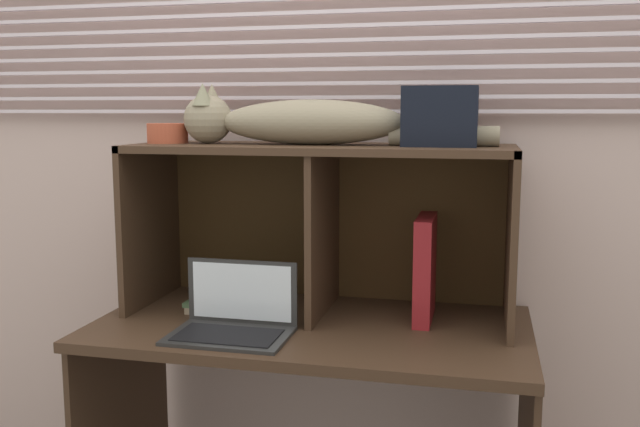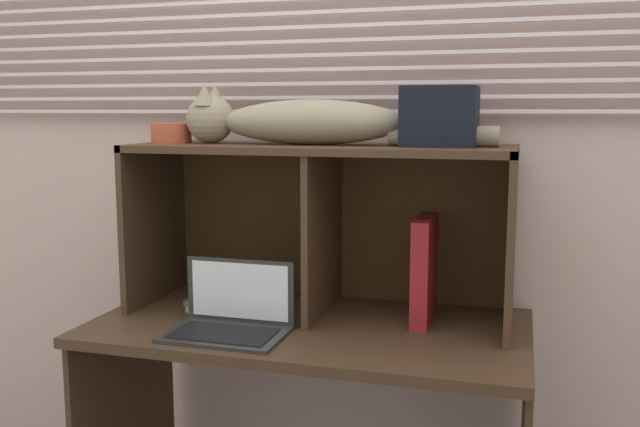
{
  "view_description": "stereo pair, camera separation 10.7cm",
  "coord_description": "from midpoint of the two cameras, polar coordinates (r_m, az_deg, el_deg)",
  "views": [
    {
      "loc": [
        0.48,
        -1.73,
        1.33
      ],
      "look_at": [
        0.0,
        0.3,
        1.02
      ],
      "focal_mm": 39.19,
      "sensor_mm": 36.0,
      "label": 1
    },
    {
      "loc": [
        0.58,
        -1.7,
        1.33
      ],
      "look_at": [
        0.0,
        0.3,
        1.02
      ],
      "focal_mm": 39.19,
      "sensor_mm": 36.0,
      "label": 2
    }
  ],
  "objects": [
    {
      "name": "hutch_shelf_unit",
      "position": [
        2.13,
        -1.18,
        1.22
      ],
      "size": [
        1.14,
        0.4,
        0.51
      ],
      "color": "#402C1D",
      "rests_on": "desk"
    },
    {
      "name": "storage_box",
      "position": [
        2.02,
        8.32,
        7.85
      ],
      "size": [
        0.21,
        0.18,
        0.17
      ],
      "primitive_type": "cube",
      "color": "black",
      "rests_on": "hutch_shelf_unit"
    },
    {
      "name": "small_basket",
      "position": [
        2.26,
        -13.68,
        6.39
      ],
      "size": [
        0.13,
        0.13,
        0.06
      ],
      "primitive_type": "cylinder",
      "color": "#B65035",
      "rests_on": "hutch_shelf_unit"
    },
    {
      "name": "laptop",
      "position": [
        1.98,
        -8.63,
        -8.61
      ],
      "size": [
        0.33,
        0.22,
        0.19
      ],
      "color": "#2B2B2B",
      "rests_on": "desk"
    },
    {
      "name": "desk",
      "position": [
        2.11,
        -2.23,
        -12.75
      ],
      "size": [
        1.26,
        0.66,
        0.72
      ],
      "color": "#402C1D",
      "rests_on": "ground"
    },
    {
      "name": "back_panel_with_blinds",
      "position": [
        2.33,
        0.1,
        6.67
      ],
      "size": [
        4.4,
        0.08,
        2.5
      ],
      "color": "beige",
      "rests_on": "ground"
    },
    {
      "name": "binder_upright",
      "position": [
        2.08,
        7.12,
        -4.46
      ],
      "size": [
        0.05,
        0.23,
        0.31
      ],
      "primitive_type": "cube",
      "color": "maroon",
      "rests_on": "desk"
    },
    {
      "name": "cat",
      "position": [
        2.11,
        -3.54,
        7.52
      ],
      "size": [
        0.95,
        0.17,
        0.18
      ],
      "color": "gray",
      "rests_on": "hutch_shelf_unit"
    },
    {
      "name": "book_stack",
      "position": [
        2.26,
        -9.05,
        -7.02
      ],
      "size": [
        0.19,
        0.25,
        0.03
      ],
      "color": "tan",
      "rests_on": "desk"
    }
  ]
}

